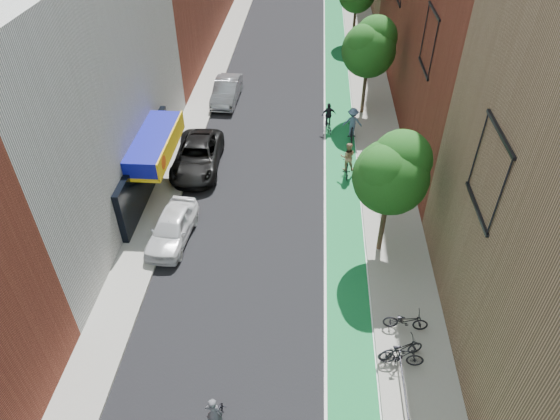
% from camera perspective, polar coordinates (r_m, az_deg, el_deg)
% --- Properties ---
extents(bike_lane, '(2.00, 68.00, 0.01)m').
position_cam_1_polar(bike_lane, '(38.09, 6.66, 12.37)').
color(bike_lane, '#126A3B').
rests_on(bike_lane, ground).
extents(sidewalk_left, '(2.00, 68.00, 0.15)m').
position_cam_1_polar(sidewalk_left, '(38.84, -8.61, 12.86)').
color(sidewalk_left, gray).
rests_on(sidewalk_left, ground).
extents(sidewalk_right, '(3.00, 68.00, 0.15)m').
position_cam_1_polar(sidewalk_right, '(38.27, 10.48, 12.23)').
color(sidewalk_right, gray).
rests_on(sidewalk_right, ground).
extents(building_left_white, '(8.00, 20.00, 12.00)m').
position_cam_1_polar(building_left_white, '(27.84, -24.93, 12.27)').
color(building_left_white, silver).
rests_on(building_left_white, ground).
extents(tree_near, '(3.40, 3.36, 6.42)m').
position_cam_1_polar(tree_near, '(22.16, 12.73, 4.30)').
color(tree_near, '#332619').
rests_on(tree_near, ground).
extents(tree_mid, '(3.55, 3.53, 6.74)m').
position_cam_1_polar(tree_mid, '(34.46, 10.23, 17.98)').
color(tree_mid, '#332619').
rests_on(tree_mid, ground).
extents(parked_car_white, '(2.12, 4.52, 1.49)m').
position_cam_1_polar(parked_car_white, '(25.22, -12.24, -1.98)').
color(parked_car_white, white).
rests_on(parked_car_white, ground).
extents(parked_car_black, '(2.86, 5.81, 1.59)m').
position_cam_1_polar(parked_car_black, '(30.15, -9.43, 6.08)').
color(parked_car_black, black).
rests_on(parked_car_black, ground).
extents(parked_car_silver, '(1.82, 4.83, 1.57)m').
position_cam_1_polar(parked_car_silver, '(37.64, -6.13, 13.40)').
color(parked_car_silver, gray).
rests_on(parked_car_silver, ground).
extents(cyclist_lane_near, '(0.87, 1.59, 2.11)m').
position_cam_1_polar(cyclist_lane_near, '(29.30, 7.69, 5.53)').
color(cyclist_lane_near, black).
rests_on(cyclist_lane_near, ground).
extents(cyclist_lane_mid, '(1.00, 1.59, 1.95)m').
position_cam_1_polar(cyclist_lane_mid, '(33.73, 5.55, 10.18)').
color(cyclist_lane_mid, black).
rests_on(cyclist_lane_mid, ground).
extents(cyclist_lane_far, '(1.22, 1.84, 2.23)m').
position_cam_1_polar(cyclist_lane_far, '(32.71, 8.25, 9.45)').
color(cyclist_lane_far, black).
rests_on(cyclist_lane_far, ground).
extents(parked_bike_near, '(1.85, 0.72, 0.95)m').
position_cam_1_polar(parked_bike_near, '(21.45, 14.18, -12.14)').
color(parked_bike_near, black).
rests_on(parked_bike_near, sidewalk_right).
extents(parked_bike_mid, '(1.77, 0.61, 1.05)m').
position_cam_1_polar(parked_bike_mid, '(20.30, 13.69, -15.89)').
color(parked_bike_mid, black).
rests_on(parked_bike_mid, sidewalk_right).
extents(parked_bike_far, '(1.92, 1.20, 0.95)m').
position_cam_1_polar(parked_bike_far, '(20.56, 13.68, -15.12)').
color(parked_bike_far, black).
rests_on(parked_bike_far, sidewalk_right).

